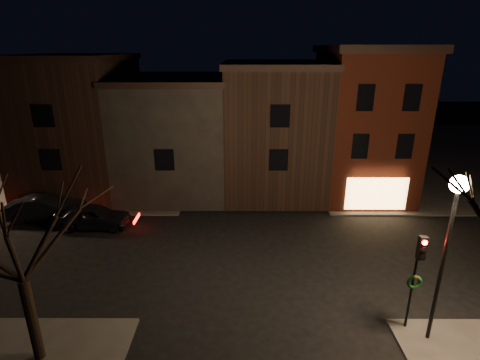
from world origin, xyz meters
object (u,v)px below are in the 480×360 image
parked_car_a (93,216)px  parked_car_b (47,208)px  bare_tree_left (9,221)px  street_lamp_near (453,216)px  traffic_signal (417,269)px

parked_car_a → parked_car_b: (-3.42, 1.14, 0.04)m
bare_tree_left → parked_car_b: bare_tree_left is taller
street_lamp_near → parked_car_b: size_ratio=1.34×
street_lamp_near → parked_car_a: 19.13m
bare_tree_left → parked_car_b: size_ratio=1.56×
street_lamp_near → parked_car_b: bearing=151.8°
bare_tree_left → parked_car_b: (-5.32, 11.48, -4.64)m
parked_car_a → parked_car_b: parked_car_b is taller
street_lamp_near → traffic_signal: 2.49m
bare_tree_left → parked_car_b: 13.48m
bare_tree_left → parked_car_a: 11.50m
traffic_signal → bare_tree_left: bearing=-173.7°
street_lamp_near → bare_tree_left: bare_tree_left is taller
street_lamp_near → parked_car_a: (-16.10, 9.33, -4.43)m
traffic_signal → parked_car_b: size_ratio=0.84×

